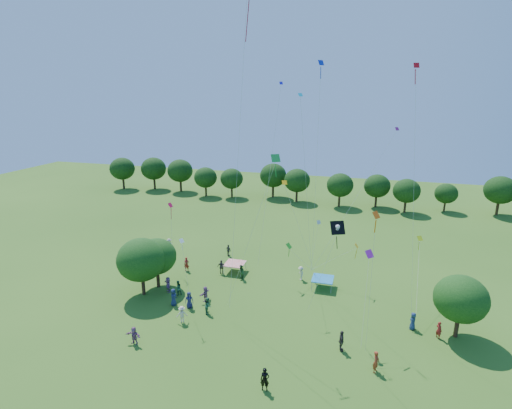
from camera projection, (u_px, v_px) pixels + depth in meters
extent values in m
cylinder|color=#422B19|center=(143.00, 286.00, 40.84)|extent=(0.37, 0.37, 1.78)
ellipsoid|color=#1C4B15|center=(141.00, 260.00, 40.03)|extent=(4.83, 4.83, 4.35)
cylinder|color=#422B19|center=(158.00, 279.00, 42.38)|extent=(0.36, 0.36, 1.74)
ellipsoid|color=#1C4B15|center=(156.00, 256.00, 41.66)|extent=(4.17, 4.17, 3.75)
cylinder|color=#422B19|center=(456.00, 327.00, 33.76)|extent=(0.35, 0.35, 1.73)
ellipsoid|color=#1C4B15|center=(461.00, 299.00, 33.02)|extent=(4.35, 4.35, 3.91)
cylinder|color=#422B19|center=(124.00, 184.00, 85.07)|extent=(0.44, 0.44, 2.15)
ellipsoid|color=#163A10|center=(122.00, 169.00, 84.17)|extent=(5.17, 5.17, 4.65)
cylinder|color=#422B19|center=(155.00, 184.00, 84.88)|extent=(0.45, 0.45, 2.17)
ellipsoid|color=#163A10|center=(154.00, 169.00, 83.97)|extent=(5.22, 5.22, 4.70)
cylinder|color=#422B19|center=(181.00, 186.00, 82.91)|extent=(0.44, 0.44, 2.15)
ellipsoid|color=#163A10|center=(180.00, 171.00, 82.01)|extent=(5.17, 5.17, 4.65)
cylinder|color=#422B19|center=(206.00, 192.00, 79.11)|extent=(0.38, 0.38, 1.87)
ellipsoid|color=#163A10|center=(205.00, 178.00, 78.33)|extent=(4.48, 4.48, 4.03)
cylinder|color=#422B19|center=(232.00, 193.00, 78.31)|extent=(0.38, 0.38, 1.84)
ellipsoid|color=#163A10|center=(232.00, 179.00, 77.54)|extent=(4.42, 4.42, 3.98)
cylinder|color=#422B19|center=(273.00, 192.00, 78.45)|extent=(0.44, 0.44, 2.14)
ellipsoid|color=#163A10|center=(273.00, 175.00, 77.56)|extent=(5.14, 5.14, 4.63)
cylinder|color=#422B19|center=(297.00, 196.00, 75.11)|extent=(0.42, 0.42, 2.03)
ellipsoid|color=#163A10|center=(297.00, 180.00, 74.27)|extent=(4.86, 4.86, 4.37)
cylinder|color=#422B19|center=(339.00, 201.00, 71.99)|extent=(0.40, 0.40, 1.96)
ellipsoid|color=#163A10|center=(340.00, 185.00, 71.18)|extent=(4.71, 4.71, 4.24)
cylinder|color=#422B19|center=(376.00, 202.00, 71.74)|extent=(0.39, 0.39, 1.91)
ellipsoid|color=#163A10|center=(377.00, 186.00, 70.94)|extent=(4.59, 4.59, 4.13)
cylinder|color=#422B19|center=(405.00, 207.00, 68.47)|extent=(0.39, 0.39, 1.89)
ellipsoid|color=#163A10|center=(407.00, 191.00, 67.68)|extent=(4.54, 4.54, 4.08)
cylinder|color=#422B19|center=(444.00, 207.00, 69.11)|extent=(0.33, 0.33, 1.58)
ellipsoid|color=#163A10|center=(446.00, 193.00, 68.45)|extent=(3.80, 3.80, 3.42)
cylinder|color=#422B19|center=(497.00, 209.00, 67.10)|extent=(0.44, 0.44, 2.13)
ellipsoid|color=#163A10|center=(500.00, 190.00, 66.21)|extent=(5.12, 5.12, 4.61)
cube|color=red|center=(235.00, 264.00, 45.83)|extent=(2.20, 2.20, 0.08)
cylinder|color=#999999|center=(224.00, 270.00, 45.30)|extent=(0.05, 0.05, 1.10)
cylinder|color=#999999|center=(240.00, 272.00, 44.77)|extent=(0.05, 0.05, 1.10)
cylinder|color=#999999|center=(230.00, 263.00, 47.15)|extent=(0.05, 0.05, 1.10)
cylinder|color=#999999|center=(246.00, 265.00, 46.62)|extent=(0.05, 0.05, 1.10)
cube|color=#1C7BBB|center=(323.00, 279.00, 42.12)|extent=(2.20, 2.20, 0.08)
cylinder|color=#999999|center=(312.00, 286.00, 41.59)|extent=(0.05, 0.05, 1.10)
cylinder|color=#999999|center=(331.00, 289.00, 41.07)|extent=(0.05, 0.05, 1.10)
cylinder|color=#999999|center=(314.00, 278.00, 43.44)|extent=(0.05, 0.05, 1.10)
cylinder|color=#999999|center=(333.00, 280.00, 42.92)|extent=(0.05, 0.05, 1.10)
imported|color=black|center=(265.00, 380.00, 27.67)|extent=(0.70, 0.50, 1.73)
imported|color=navy|center=(174.00, 297.00, 38.76)|extent=(0.49, 0.86, 1.71)
imported|color=#9A351C|center=(376.00, 362.00, 29.49)|extent=(0.58, 0.74, 1.72)
imported|color=#2A6240|center=(178.00, 288.00, 40.68)|extent=(0.82, 0.87, 1.59)
imported|color=#B8A693|center=(169.00, 245.00, 52.02)|extent=(1.12, 0.57, 1.67)
imported|color=#3C3330|center=(341.00, 341.00, 31.90)|extent=(0.67, 1.12, 1.78)
imported|color=#884F86|center=(205.00, 294.00, 39.57)|extent=(0.84, 1.52, 1.54)
imported|color=#1A1A4B|center=(189.00, 300.00, 38.27)|extent=(0.90, 0.63, 1.65)
imported|color=maroon|center=(187.00, 264.00, 46.16)|extent=(0.68, 0.49, 1.67)
imported|color=#275D3E|center=(208.00, 305.00, 37.34)|extent=(0.55, 0.85, 1.61)
imported|color=beige|center=(182.00, 314.00, 35.88)|extent=(1.13, 0.91, 1.59)
imported|color=#483D3A|center=(228.00, 250.00, 50.40)|extent=(0.97, 0.78, 1.51)
imported|color=#874F7C|center=(134.00, 335.00, 32.83)|extent=(1.48, 0.66, 1.54)
imported|color=navy|center=(413.00, 321.00, 34.83)|extent=(0.70, 0.89, 1.59)
imported|color=maroon|center=(439.00, 330.00, 33.58)|extent=(0.65, 0.67, 1.53)
imported|color=#224F22|center=(241.00, 272.00, 44.03)|extent=(0.65, 0.93, 1.71)
imported|color=beige|center=(301.00, 273.00, 43.97)|extent=(0.90, 1.13, 1.58)
imported|color=#483C3A|center=(222.00, 267.00, 45.46)|extent=(1.03, 0.61, 1.66)
imported|color=#9E5C9E|center=(168.00, 284.00, 41.38)|extent=(1.39, 1.53, 1.64)
cube|color=black|center=(338.00, 228.00, 33.00)|extent=(1.34, 1.06, 1.01)
cube|color=black|center=(337.00, 243.00, 33.42)|extent=(0.15, 0.27, 1.18)
sphere|color=white|center=(338.00, 227.00, 32.92)|extent=(0.37, 0.37, 0.37)
cylinder|color=white|center=(337.00, 230.00, 33.00)|extent=(0.26, 0.52, 0.33)
cylinder|color=white|center=(337.00, 230.00, 33.00)|extent=(0.26, 0.52, 0.33)
cylinder|color=beige|center=(322.00, 273.00, 34.30)|extent=(2.20, 0.33, 7.46)
cube|color=red|center=(247.00, 21.00, 31.00)|extent=(0.49, 0.50, 2.94)
cylinder|color=beige|center=(238.00, 166.00, 33.23)|extent=(1.20, 2.08, 25.73)
cube|color=#F60E42|center=(170.00, 205.00, 45.09)|extent=(0.37, 0.60, 0.50)
cube|color=#F60E42|center=(171.00, 214.00, 45.42)|extent=(0.24, 0.27, 1.36)
cylinder|color=beige|center=(172.00, 234.00, 45.74)|extent=(0.18, 0.53, 6.18)
cube|color=#FFAE0D|center=(284.00, 183.00, 37.56)|extent=(0.55, 0.47, 0.36)
cylinder|color=beige|center=(300.00, 230.00, 40.67)|extent=(2.58, 4.29, 10.36)
cube|color=yellow|center=(357.00, 246.00, 40.95)|extent=(0.40, 0.57, 0.44)
cube|color=yellow|center=(356.00, 254.00, 41.26)|extent=(0.21, 0.25, 1.21)
cylinder|color=beige|center=(333.00, 259.00, 42.25)|extent=(4.72, 0.38, 3.34)
cube|color=#167C2F|center=(276.00, 158.00, 31.09)|extent=(0.82, 0.72, 0.57)
cube|color=#167C2F|center=(276.00, 170.00, 31.41)|extent=(0.12, 0.25, 1.08)
cylinder|color=beige|center=(250.00, 239.00, 33.85)|extent=(4.46, 0.54, 13.52)
cube|color=#1F16DE|center=(281.00, 83.00, 43.71)|extent=(0.41, 0.36, 0.31)
cylinder|color=beige|center=(269.00, 176.00, 44.14)|extent=(1.19, 5.30, 19.54)
cube|color=#8D1771|center=(397.00, 129.00, 40.07)|extent=(0.44, 0.41, 0.31)
cylinder|color=beige|center=(353.00, 203.00, 41.89)|extent=(7.56, 2.76, 15.04)
cube|color=silver|center=(319.00, 222.00, 43.61)|extent=(0.49, 0.45, 0.40)
cylinder|color=beige|center=(314.00, 247.00, 43.73)|extent=(0.53, 1.46, 4.85)
cube|color=#0C9BBE|center=(300.00, 95.00, 34.09)|extent=(0.44, 0.41, 0.28)
cylinder|color=beige|center=(307.00, 194.00, 38.90)|extent=(0.93, 5.14, 18.39)
cube|color=red|center=(416.00, 65.00, 30.58)|extent=(0.47, 0.33, 0.38)
cube|color=red|center=(415.00, 77.00, 30.86)|extent=(0.18, 0.25, 1.13)
cylinder|color=beige|center=(414.00, 200.00, 32.57)|extent=(1.61, 1.48, 20.57)
cube|color=#E6540C|center=(376.00, 215.00, 25.51)|extent=(0.55, 0.59, 0.41)
cube|color=#E6540C|center=(375.00, 226.00, 25.77)|extent=(0.09, 0.22, 0.93)
cylinder|color=beige|center=(370.00, 290.00, 27.81)|extent=(0.13, 1.64, 11.00)
cube|color=#BFD412|center=(420.00, 238.00, 39.67)|extent=(0.64, 0.60, 0.40)
cube|color=#BFD412|center=(419.00, 246.00, 39.94)|extent=(0.10, 0.23, 0.96)
cylinder|color=beige|center=(418.00, 276.00, 37.08)|extent=(0.57, 7.23, 4.53)
cube|color=#1A7E17|center=(289.00, 246.00, 41.96)|extent=(0.60, 0.74, 0.49)
cube|color=#1A7E17|center=(289.00, 253.00, 42.24)|extent=(0.15, 0.20, 0.86)
cylinder|color=beige|center=(300.00, 259.00, 42.80)|extent=(2.32, 1.46, 2.89)
cube|color=#132BC0|center=(321.00, 63.00, 34.88)|extent=(0.56, 0.56, 0.45)
cube|color=#132BC0|center=(321.00, 73.00, 35.15)|extent=(0.06, 0.23, 1.02)
cylinder|color=beige|center=(316.00, 179.00, 39.18)|extent=(0.42, 2.86, 21.02)
cube|color=#9A1999|center=(369.00, 254.00, 31.97)|extent=(0.80, 0.81, 0.55)
cylinder|color=beige|center=(365.00, 301.00, 31.20)|extent=(0.14, 3.66, 5.99)
cube|color=white|center=(182.00, 241.00, 35.12)|extent=(0.40, 0.46, 0.32)
cube|color=white|center=(182.00, 247.00, 35.32)|extent=(0.11, 0.16, 0.64)
cylinder|color=beige|center=(186.00, 274.00, 35.91)|extent=(0.57, 0.02, 5.99)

